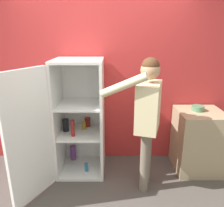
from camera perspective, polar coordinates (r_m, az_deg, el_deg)
ground_plane at (r=2.97m, az=-3.02°, el=-22.98°), size 12.00×12.00×0.00m
wall_back at (r=3.30m, az=-2.48°, el=6.15°), size 7.00×0.06×2.55m
refrigerator at (r=3.05m, az=-10.48°, el=-4.42°), size 0.99×1.22×1.62m
person at (r=2.64m, az=9.33°, el=-1.65°), size 0.76×0.58×1.69m
counter at (r=3.46m, az=21.52°, el=-9.02°), size 0.63×0.62×0.90m
bowl at (r=3.30m, az=21.61°, el=-1.16°), size 0.17×0.17×0.07m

